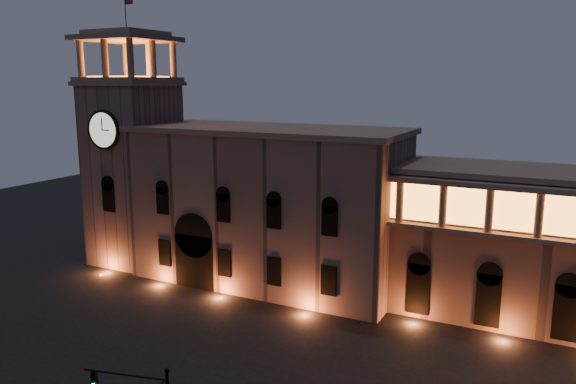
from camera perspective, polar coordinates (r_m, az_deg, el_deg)
name	(u,v)px	position (r m, az deg, el deg)	size (l,w,h in m)	color
ground	(158,369)	(47.99, -13.06, -17.08)	(160.00, 160.00, 0.00)	black
government_building	(267,206)	(63.19, -2.13, -1.39)	(30.80, 12.80, 17.60)	#785A4E
clock_tower	(133,163)	(72.40, -15.43, 2.82)	(9.80, 9.80, 32.40)	#785A4E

